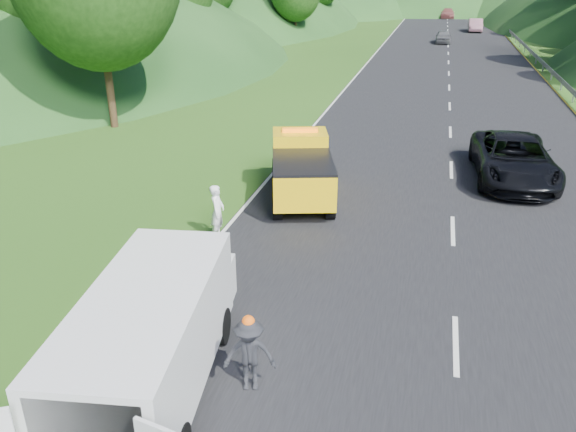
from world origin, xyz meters
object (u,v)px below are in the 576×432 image
(white_van, at_px, (152,334))
(worker, at_px, (251,388))
(tow_truck, at_px, (301,168))
(passing_suv, at_px, (510,180))
(child, at_px, (212,293))
(woman, at_px, (219,238))
(suitcase, at_px, (174,252))

(white_van, relative_size, worker, 4.32)
(tow_truck, xyz_separation_m, passing_suv, (7.44, 3.82, -1.11))
(worker, bearing_deg, white_van, -179.96)
(tow_truck, xyz_separation_m, worker, (1.35, -9.96, -1.11))
(passing_suv, bearing_deg, white_van, -121.44)
(worker, distance_m, passing_suv, 15.07)
(child, bearing_deg, tow_truck, 135.75)
(woman, bearing_deg, passing_suv, -55.97)
(white_van, xyz_separation_m, passing_suv, (7.82, 14.25, -1.28))
(white_van, bearing_deg, worker, 6.46)
(child, height_order, suitcase, suitcase)
(woman, bearing_deg, child, -168.16)
(white_van, relative_size, suitcase, 10.73)
(worker, bearing_deg, suitcase, 114.55)
(worker, xyz_separation_m, suitcase, (-3.63, 4.38, 0.31))
(woman, distance_m, passing_suv, 11.89)
(tow_truck, height_order, child, tow_truck)
(passing_suv, bearing_deg, tow_truck, -155.51)
(suitcase, bearing_deg, worker, -50.34)
(child, bearing_deg, woman, 159.36)
(white_van, bearing_deg, suitcase, 102.74)
(worker, bearing_deg, child, 107.90)
(white_van, bearing_deg, woman, 92.24)
(tow_truck, relative_size, passing_suv, 0.93)
(tow_truck, xyz_separation_m, white_van, (-0.38, -10.43, 0.17))
(woman, distance_m, worker, 6.81)
(white_van, height_order, child, white_van)
(white_van, bearing_deg, passing_suv, 52.57)
(woman, bearing_deg, worker, -160.01)
(tow_truck, distance_m, suitcase, 6.08)
(tow_truck, bearing_deg, passing_suv, 11.07)
(woman, relative_size, suitcase, 2.70)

